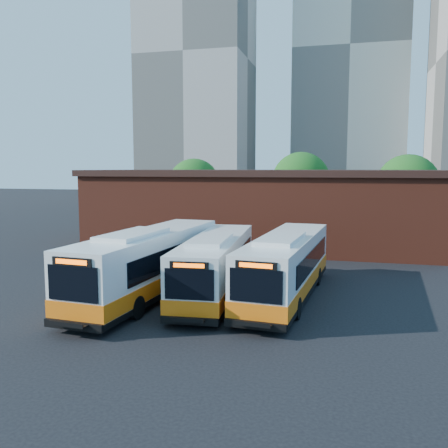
% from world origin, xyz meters
% --- Properties ---
extents(ground, '(220.00, 220.00, 0.00)m').
position_xyz_m(ground, '(0.00, 0.00, 0.00)').
color(ground, black).
extents(bus_midwest, '(3.67, 13.13, 3.54)m').
position_xyz_m(bus_midwest, '(-2.71, 1.96, 1.61)').
color(bus_midwest, white).
rests_on(bus_midwest, ground).
extents(bus_mideast, '(3.31, 11.88, 3.20)m').
position_xyz_m(bus_mideast, '(0.51, 3.14, 1.45)').
color(bus_mideast, white).
rests_on(bus_mideast, ground).
extents(bus_east, '(3.50, 12.42, 3.34)m').
position_xyz_m(bus_east, '(4.12, 3.48, 1.52)').
color(bus_east, white).
rests_on(bus_east, ground).
extents(transit_worker, '(0.58, 0.77, 1.94)m').
position_xyz_m(transit_worker, '(1.05, -1.14, 0.97)').
color(transit_worker, black).
rests_on(transit_worker, ground).
extents(depot_building, '(28.60, 12.60, 6.40)m').
position_xyz_m(depot_building, '(0.00, 20.00, 3.26)').
color(depot_building, maroon).
rests_on(depot_building, ground).
extents(tree_west, '(6.00, 6.00, 7.65)m').
position_xyz_m(tree_west, '(-10.00, 32.00, 4.64)').
color(tree_west, '#382314').
rests_on(tree_west, ground).
extents(tree_mid, '(6.56, 6.56, 8.36)m').
position_xyz_m(tree_mid, '(2.00, 34.00, 5.08)').
color(tree_mid, '#382314').
rests_on(tree_mid, ground).
extents(tree_east, '(6.24, 6.24, 7.96)m').
position_xyz_m(tree_east, '(13.00, 31.00, 4.83)').
color(tree_east, '#382314').
rests_on(tree_east, ground).
extents(tower_left, '(20.00, 18.00, 56.20)m').
position_xyz_m(tower_left, '(-22.00, 72.00, 27.84)').
color(tower_left, '#ABA59D').
rests_on(tower_left, ground).
extents(tower_center, '(22.00, 20.00, 61.20)m').
position_xyz_m(tower_center, '(7.00, 86.00, 30.34)').
color(tower_center, silver).
rests_on(tower_center, ground).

